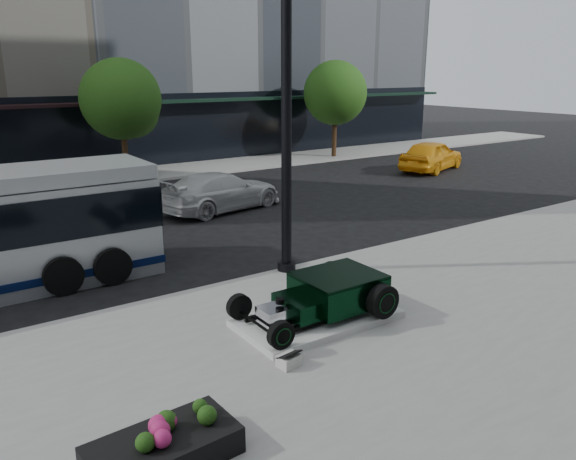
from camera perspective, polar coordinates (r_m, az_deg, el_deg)
ground at (r=16.76m, az=-4.71°, el=-2.38°), size 120.00×120.00×0.00m
sidewalk_far at (r=29.39m, az=-18.50°, el=4.97°), size 70.00×4.00×0.12m
street_trees at (r=28.42m, az=-16.36°, el=12.35°), size 29.80×3.80×5.70m
display_plinth at (r=12.05m, az=3.00°, el=-8.94°), size 3.40×1.80×0.15m
hot_rod at (r=12.03m, az=4.31°, el=-6.38°), size 3.22×2.00×0.81m
info_plaque at (r=10.35m, az=0.11°, el=-13.05°), size 0.44×0.35×0.31m
lamppost at (r=14.14m, az=-0.16°, el=11.49°), size 0.48×0.48×8.73m
flower_planter at (r=8.29m, az=-12.57°, el=-20.76°), size 2.06×1.11×0.65m
white_sedan at (r=21.87m, az=-6.81°, el=3.93°), size 5.40×3.04×1.48m
yellow_taxi at (r=31.37m, az=14.37°, el=7.36°), size 5.20×3.39×1.65m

